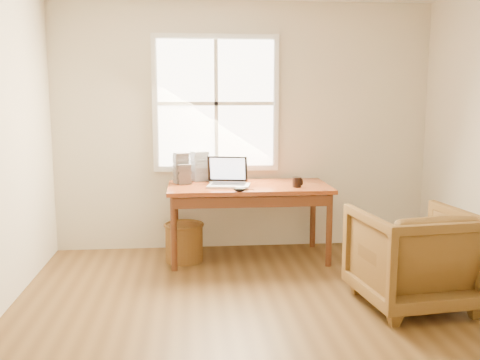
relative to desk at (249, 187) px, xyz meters
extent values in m
cube|color=brown|center=(0.00, -1.80, -0.74)|extent=(4.00, 4.50, 0.02)
cube|color=beige|center=(0.00, 0.46, 0.57)|extent=(4.00, 0.02, 2.60)
cube|color=beige|center=(0.00, -4.06, 0.57)|extent=(4.00, 0.02, 2.60)
cube|color=silver|center=(-0.30, 0.42, 0.82)|extent=(1.32, 0.05, 1.42)
cube|color=white|center=(-0.30, 0.39, 0.82)|extent=(1.20, 0.02, 1.30)
cube|color=silver|center=(-0.30, 0.38, 0.82)|extent=(0.04, 0.02, 1.30)
cube|color=silver|center=(-0.30, 0.38, 0.82)|extent=(1.20, 0.02, 0.04)
cube|color=brown|center=(0.00, 0.00, 0.00)|extent=(1.60, 0.80, 0.04)
imported|color=brown|center=(1.14, -1.36, -0.34)|extent=(0.92, 0.94, 0.78)
cylinder|color=brown|center=(-0.65, -0.04, -0.55)|extent=(0.44, 0.44, 0.37)
ellipsoid|color=black|center=(-0.13, -0.36, 0.04)|extent=(0.13, 0.11, 0.04)
cylinder|color=black|center=(0.45, -0.16, 0.07)|extent=(0.11, 0.11, 0.10)
cube|color=#B1B6BD|center=(-0.48, 0.32, 0.18)|extent=(0.20, 0.19, 0.31)
cube|color=#292A2E|center=(-0.64, 0.13, 0.12)|extent=(0.14, 0.13, 0.20)
cube|color=#9B9BA8|center=(-0.67, 0.20, 0.18)|extent=(0.17, 0.16, 0.31)
cube|color=#AFB5BB|center=(-0.31, 0.28, 0.12)|extent=(0.17, 0.15, 0.20)
camera|label=1|loc=(-0.58, -5.22, 0.89)|focal=40.00mm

